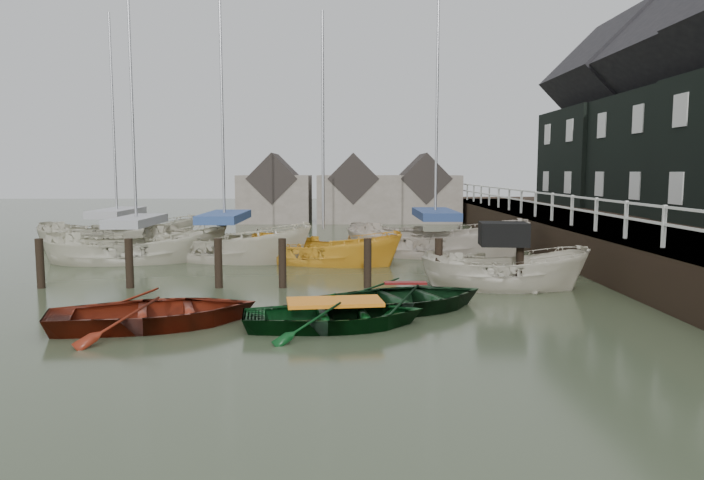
{
  "coord_description": "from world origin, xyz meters",
  "views": [
    {
      "loc": [
        0.62,
        -14.46,
        3.29
      ],
      "look_at": [
        0.76,
        2.59,
        1.4
      ],
      "focal_mm": 32.0,
      "sensor_mm": 36.0,
      "label": 1
    }
  ],
  "objects_px": {
    "sailboat_c": "(324,263)",
    "motorboat": "(504,286)",
    "rowboat_red": "(156,326)",
    "sailboat_e": "(118,247)",
    "sailboat_d": "(435,254)",
    "sailboat_b": "(225,258)",
    "rowboat_dkgreen": "(405,310)",
    "sailboat_a": "(138,260)",
    "rowboat_green": "(335,327)"
  },
  "relations": [
    {
      "from": "rowboat_green",
      "to": "sailboat_b",
      "type": "distance_m",
      "value": 10.96
    },
    {
      "from": "sailboat_b",
      "to": "sailboat_c",
      "type": "xyz_separation_m",
      "value": [
        3.67,
        -0.9,
        -0.05
      ]
    },
    {
      "from": "sailboat_b",
      "to": "sailboat_d",
      "type": "xyz_separation_m",
      "value": [
        7.92,
        1.04,
        -0.0
      ]
    },
    {
      "from": "sailboat_c",
      "to": "motorboat",
      "type": "bearing_deg",
      "value": -113.45
    },
    {
      "from": "rowboat_green",
      "to": "sailboat_a",
      "type": "xyz_separation_m",
      "value": [
        -7.35,
        9.67,
        0.06
      ]
    },
    {
      "from": "rowboat_red",
      "to": "sailboat_b",
      "type": "bearing_deg",
      "value": -15.01
    },
    {
      "from": "rowboat_red",
      "to": "sailboat_d",
      "type": "xyz_separation_m",
      "value": [
        7.48,
        11.01,
        0.06
      ]
    },
    {
      "from": "motorboat",
      "to": "sailboat_d",
      "type": "bearing_deg",
      "value": 13.32
    },
    {
      "from": "sailboat_a",
      "to": "sailboat_e",
      "type": "relative_size",
      "value": 1.0
    },
    {
      "from": "sailboat_a",
      "to": "rowboat_green",
      "type": "bearing_deg",
      "value": -153.67
    },
    {
      "from": "sailboat_c",
      "to": "sailboat_d",
      "type": "xyz_separation_m",
      "value": [
        4.25,
        1.94,
        0.05
      ]
    },
    {
      "from": "rowboat_red",
      "to": "rowboat_green",
      "type": "distance_m",
      "value": 3.81
    },
    {
      "from": "sailboat_a",
      "to": "sailboat_e",
      "type": "height_order",
      "value": "sailboat_a"
    },
    {
      "from": "sailboat_b",
      "to": "sailboat_c",
      "type": "height_order",
      "value": "sailboat_b"
    },
    {
      "from": "sailboat_a",
      "to": "sailboat_e",
      "type": "xyz_separation_m",
      "value": [
        -2.1,
        3.84,
        -0.0
      ]
    },
    {
      "from": "sailboat_a",
      "to": "rowboat_red",
      "type": "bearing_deg",
      "value": -170.56
    },
    {
      "from": "rowboat_red",
      "to": "sailboat_d",
      "type": "relative_size",
      "value": 0.38
    },
    {
      "from": "rowboat_green",
      "to": "motorboat",
      "type": "distance_m",
      "value": 6.28
    },
    {
      "from": "sailboat_e",
      "to": "motorboat",
      "type": "bearing_deg",
      "value": -126.65
    },
    {
      "from": "rowboat_red",
      "to": "sailboat_d",
      "type": "bearing_deg",
      "value": -51.75
    },
    {
      "from": "rowboat_red",
      "to": "sailboat_c",
      "type": "height_order",
      "value": "sailboat_c"
    },
    {
      "from": "rowboat_dkgreen",
      "to": "rowboat_green",
      "type": "bearing_deg",
      "value": 112.94
    },
    {
      "from": "rowboat_red",
      "to": "sailboat_a",
      "type": "xyz_separation_m",
      "value": [
        -3.54,
        9.54,
        0.06
      ]
    },
    {
      "from": "rowboat_green",
      "to": "sailboat_d",
      "type": "relative_size",
      "value": 0.34
    },
    {
      "from": "rowboat_red",
      "to": "sailboat_a",
      "type": "distance_m",
      "value": 10.18
    },
    {
      "from": "rowboat_dkgreen",
      "to": "sailboat_c",
      "type": "height_order",
      "value": "sailboat_c"
    },
    {
      "from": "rowboat_red",
      "to": "sailboat_e",
      "type": "distance_m",
      "value": 14.52
    },
    {
      "from": "motorboat",
      "to": "sailboat_d",
      "type": "xyz_separation_m",
      "value": [
        -0.97,
        6.9,
        -0.03
      ]
    },
    {
      "from": "rowboat_red",
      "to": "sailboat_e",
      "type": "relative_size",
      "value": 0.39
    },
    {
      "from": "sailboat_d",
      "to": "rowboat_dkgreen",
      "type": "bearing_deg",
      "value": -174.45
    },
    {
      "from": "sailboat_c",
      "to": "sailboat_d",
      "type": "bearing_deg",
      "value": -45.37
    },
    {
      "from": "sailboat_a",
      "to": "sailboat_d",
      "type": "height_order",
      "value": "sailboat_d"
    },
    {
      "from": "sailboat_b",
      "to": "rowboat_green",
      "type": "bearing_deg",
      "value": -136.94
    },
    {
      "from": "sailboat_d",
      "to": "sailboat_b",
      "type": "bearing_deg",
      "value": 115.05
    },
    {
      "from": "rowboat_green",
      "to": "sailboat_b",
      "type": "xyz_separation_m",
      "value": [
        -4.26,
        10.1,
        0.06
      ]
    },
    {
      "from": "sailboat_c",
      "to": "sailboat_d",
      "type": "distance_m",
      "value": 4.67
    },
    {
      "from": "motorboat",
      "to": "sailboat_c",
      "type": "relative_size",
      "value": 0.48
    },
    {
      "from": "sailboat_a",
      "to": "sailboat_b",
      "type": "bearing_deg",
      "value": -93.08
    },
    {
      "from": "sailboat_c",
      "to": "sailboat_d",
      "type": "relative_size",
      "value": 0.86
    },
    {
      "from": "sailboat_a",
      "to": "sailboat_e",
      "type": "distance_m",
      "value": 4.37
    },
    {
      "from": "rowboat_red",
      "to": "sailboat_c",
      "type": "xyz_separation_m",
      "value": [
        3.23,
        9.07,
        0.01
      ]
    },
    {
      "from": "rowboat_red",
      "to": "sailboat_e",
      "type": "bearing_deg",
      "value": 5.29
    },
    {
      "from": "sailboat_d",
      "to": "sailboat_e",
      "type": "height_order",
      "value": "sailboat_d"
    },
    {
      "from": "sailboat_c",
      "to": "sailboat_e",
      "type": "height_order",
      "value": "sailboat_e"
    },
    {
      "from": "rowboat_red",
      "to": "sailboat_d",
      "type": "distance_m",
      "value": 13.31
    },
    {
      "from": "motorboat",
      "to": "sailboat_a",
      "type": "xyz_separation_m",
      "value": [
        -11.99,
        5.43,
        -0.02
      ]
    },
    {
      "from": "rowboat_red",
      "to": "rowboat_dkgreen",
      "type": "distance_m",
      "value": 5.65
    },
    {
      "from": "motorboat",
      "to": "sailboat_b",
      "type": "relative_size",
      "value": 0.42
    },
    {
      "from": "motorboat",
      "to": "rowboat_green",
      "type": "bearing_deg",
      "value": 137.74
    },
    {
      "from": "sailboat_a",
      "to": "rowboat_dkgreen",
      "type": "bearing_deg",
      "value": -142.79
    }
  ]
}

